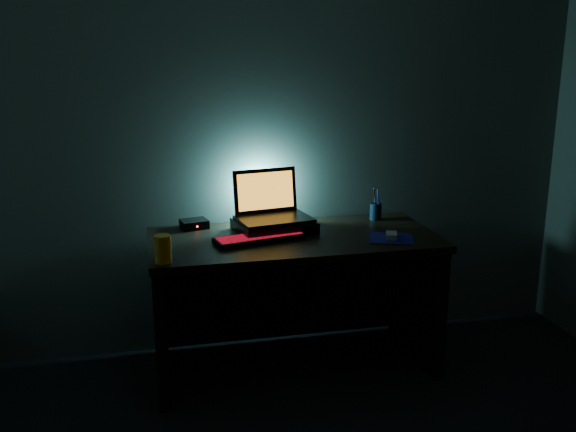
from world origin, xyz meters
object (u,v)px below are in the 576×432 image
Objects in this scene: laptop at (271,208)px; mouse at (391,235)px; keyboard at (259,238)px; pen_cup at (376,211)px; juice_glass at (163,249)px; router at (194,224)px.

laptop reaches higher than mouse.
mouse is (0.67, -0.12, 0.00)m from keyboard.
pen_cup is 0.73× the size of juice_glass.
mouse is 0.57× the size of router.
keyboard is 5.26× the size of mouse.
router reaches higher than keyboard.
router is at bearing 154.80° from laptop.
keyboard is 0.55m from juice_glass.
keyboard is at bearing -126.47° from laptop.
juice_glass is at bearing -153.50° from laptop.
juice_glass is (-0.59, -0.44, -0.06)m from laptop.
keyboard is 3.72× the size of juice_glass.
mouse reaches higher than keyboard.
pen_cup is (0.72, 0.26, 0.03)m from keyboard.
keyboard is 0.43m from router.
pen_cup is at bearing 22.35° from juice_glass.
laptop is 0.66m from mouse.
laptop is 0.43m from router.
laptop reaches higher than juice_glass.
router is (0.18, 0.55, -0.04)m from juice_glass.
router is at bearing 122.15° from keyboard.
laptop is 0.63m from pen_cup.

